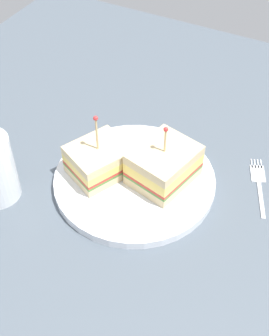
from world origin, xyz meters
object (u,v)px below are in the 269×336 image
plate (134,180)px  fork (259,180)px  sandwich_half_front (99,160)px  sandwich_half_back (164,165)px

plate → fork: plate is taller
sandwich_half_front → fork: sandwich_half_front is taller
plate → sandwich_half_back: (-1.81, 3.91, 3.52)cm
sandwich_half_front → sandwich_half_back: size_ratio=1.00×
plate → sandwich_half_back: bearing=114.8°
fork → sandwich_half_back: bearing=-59.9°
sandwich_half_back → plate: bearing=-65.2°
sandwich_half_back → fork: size_ratio=0.93×
plate → fork: bearing=119.0°
sandwich_half_back → fork: bearing=120.1°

